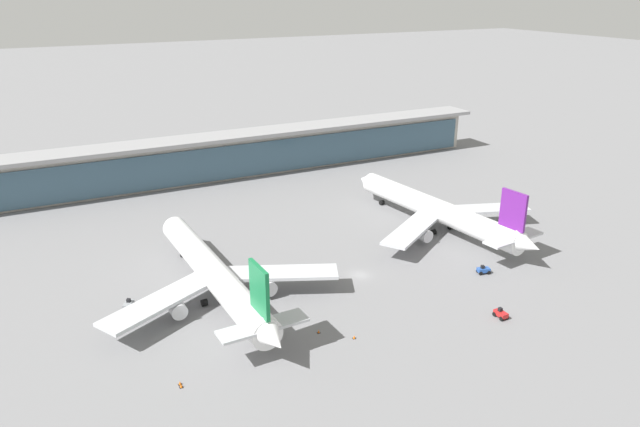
{
  "coord_description": "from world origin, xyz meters",
  "views": [
    {
      "loc": [
        -63.13,
        -104.21,
        61.61
      ],
      "look_at": [
        0.0,
        20.12,
        8.05
      ],
      "focal_mm": 33.66,
      "sensor_mm": 36.0,
      "label": 1
    }
  ],
  "objects": [
    {
      "name": "safety_cone_delta",
      "position": [
        -19.22,
        -17.16,
        0.32
      ],
      "size": [
        0.62,
        0.62,
        0.7
      ],
      "color": "orange",
      "rests_on": "ground"
    },
    {
      "name": "service_truck_under_wing_red",
      "position": [
        15.28,
        -28.49,
        0.87
      ],
      "size": [
        1.71,
        2.87,
        2.05
      ],
      "color": "#B21E1E",
      "rests_on": "ground"
    },
    {
      "name": "service_truck_near_nose_blue",
      "position": [
        25.35,
        -11.96,
        0.87
      ],
      "size": [
        3.2,
        2.38,
        2.05
      ],
      "color": "#234C9E",
      "rests_on": "ground"
    },
    {
      "name": "terminal_building",
      "position": [
        0.0,
        83.81,
        7.87
      ],
      "size": [
        187.87,
        12.8,
        15.2
      ],
      "color": "#B2ADA3",
      "rests_on": "ground"
    },
    {
      "name": "airliner_left_stand",
      "position": [
        -32.29,
        4.37,
        5.51
      ],
      "size": [
        50.54,
        65.69,
        17.5
      ],
      "color": "white",
      "rests_on": "ground"
    },
    {
      "name": "safety_cone_echo",
      "position": [
        -14.19,
        -21.87,
        0.32
      ],
      "size": [
        0.62,
        0.62,
        0.7
      ],
      "color": "orange",
      "rests_on": "ground"
    },
    {
      "name": "service_truck_mid_apron_grey",
      "position": [
        -49.49,
        8.44,
        0.87
      ],
      "size": [
        2.93,
        3.33,
        2.05
      ],
      "color": "gray",
      "rests_on": "ground"
    },
    {
      "name": "airliner_centre_stand",
      "position": [
        32.01,
        13.62,
        5.51
      ],
      "size": [
        50.21,
        65.72,
        17.5
      ],
      "color": "white",
      "rests_on": "ground"
    },
    {
      "name": "safety_cone_alpha",
      "position": [
        -46.61,
        -20.83,
        0.32
      ],
      "size": [
        0.62,
        0.62,
        0.7
      ],
      "color": "orange",
      "rests_on": "ground"
    },
    {
      "name": "safety_cone_charlie",
      "position": [
        -27.41,
        -16.78,
        0.32
      ],
      "size": [
        0.62,
        0.62,
        0.7
      ],
      "color": "orange",
      "rests_on": "ground"
    },
    {
      "name": "safety_cone_bravo",
      "position": [
        -46.62,
        -21.64,
        0.32
      ],
      "size": [
        0.62,
        0.62,
        0.7
      ],
      "color": "orange",
      "rests_on": "ground"
    },
    {
      "name": "ground_plane",
      "position": [
        0.0,
        0.0,
        0.0
      ],
      "size": [
        1200.0,
        1200.0,
        0.0
      ],
      "primitive_type": "plane",
      "color": "slate"
    }
  ]
}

